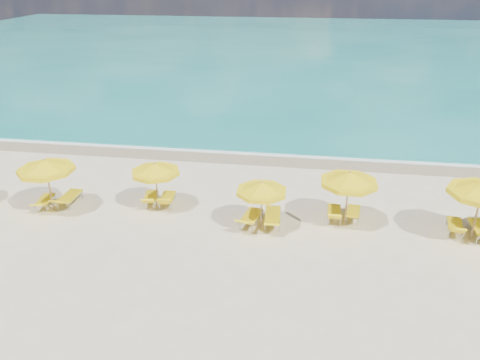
# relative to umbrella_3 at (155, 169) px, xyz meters

# --- Properties ---
(ground_plane) EXTENTS (120.00, 120.00, 0.00)m
(ground_plane) POSITION_rel_umbrella_3_xyz_m (3.62, -0.59, -1.87)
(ground_plane) COLOR beige
(ocean) EXTENTS (120.00, 80.00, 0.30)m
(ocean) POSITION_rel_umbrella_3_xyz_m (3.62, 47.41, -1.87)
(ocean) COLOR #167E75
(ocean) RESTS_ON ground
(wet_sand_band) EXTENTS (120.00, 2.60, 0.01)m
(wet_sand_band) POSITION_rel_umbrella_3_xyz_m (3.62, 6.81, -1.87)
(wet_sand_band) COLOR tan
(wet_sand_band) RESTS_ON ground
(foam_line) EXTENTS (120.00, 1.20, 0.03)m
(foam_line) POSITION_rel_umbrella_3_xyz_m (3.62, 7.61, -1.87)
(foam_line) COLOR white
(foam_line) RESTS_ON ground
(whitecap_near) EXTENTS (14.00, 0.36, 0.05)m
(whitecap_near) POSITION_rel_umbrella_3_xyz_m (-2.38, 16.41, -1.87)
(whitecap_near) COLOR white
(whitecap_near) RESTS_ON ground
(whitecap_far) EXTENTS (18.00, 0.30, 0.05)m
(whitecap_far) POSITION_rel_umbrella_3_xyz_m (11.62, 23.41, -1.87)
(whitecap_far) COLOR white
(whitecap_far) RESTS_ON ground
(umbrella_2) EXTENTS (3.21, 3.21, 2.48)m
(umbrella_2) POSITION_rel_umbrella_3_xyz_m (-4.58, -0.94, 0.24)
(umbrella_2) COLOR tan
(umbrella_2) RESTS_ON ground
(umbrella_3) EXTENTS (2.20, 2.20, 2.20)m
(umbrella_3) POSITION_rel_umbrella_3_xyz_m (0.00, 0.00, 0.00)
(umbrella_3) COLOR tan
(umbrella_3) RESTS_ON ground
(umbrella_4) EXTENTS (2.74, 2.74, 2.13)m
(umbrella_4) POSITION_rel_umbrella_3_xyz_m (4.80, -1.11, -0.06)
(umbrella_4) COLOR tan
(umbrella_4) RESTS_ON ground
(umbrella_5) EXTENTS (3.13, 3.13, 2.43)m
(umbrella_5) POSITION_rel_umbrella_3_xyz_m (8.29, -0.21, 0.20)
(umbrella_5) COLOR tan
(umbrella_5) RESTS_ON ground
(lounger_2_left) EXTENTS (0.79, 1.74, 0.64)m
(lounger_2_left) POSITION_rel_umbrella_3_xyz_m (-5.08, -0.72, -1.68)
(lounger_2_left) COLOR #A5A8AD
(lounger_2_left) RESTS_ON ground
(lounger_2_right) EXTENTS (0.67, 1.96, 0.81)m
(lounger_2_right) POSITION_rel_umbrella_3_xyz_m (-4.09, -0.36, -1.64)
(lounger_2_right) COLOR #A5A8AD
(lounger_2_right) RESTS_ON ground
(lounger_3_left) EXTENTS (0.88, 1.76, 0.77)m
(lounger_3_left) POSITION_rel_umbrella_3_xyz_m (-0.42, 0.24, -1.66)
(lounger_3_left) COLOR #A5A8AD
(lounger_3_left) RESTS_ON ground
(lounger_3_right) EXTENTS (0.77, 1.76, 0.83)m
(lounger_3_right) POSITION_rel_umbrella_3_xyz_m (0.37, 0.26, -1.66)
(lounger_3_right) COLOR #A5A8AD
(lounger_3_right) RESTS_ON ground
(lounger_4_left) EXTENTS (1.00, 2.00, 0.81)m
(lounger_4_left) POSITION_rel_umbrella_3_xyz_m (4.35, -0.95, -1.64)
(lounger_4_left) COLOR #A5A8AD
(lounger_4_left) RESTS_ON ground
(lounger_4_right) EXTENTS (0.78, 2.11, 0.74)m
(lounger_4_right) POSITION_rel_umbrella_3_xyz_m (5.26, -0.74, -1.63)
(lounger_4_right) COLOR #A5A8AD
(lounger_4_right) RESTS_ON ground
(lounger_5_left) EXTENTS (0.64, 1.75, 0.80)m
(lounger_5_left) POSITION_rel_umbrella_3_xyz_m (7.84, 0.04, -1.66)
(lounger_5_left) COLOR #A5A8AD
(lounger_5_left) RESTS_ON ground
(lounger_5_right) EXTENTS (0.76, 1.72, 0.67)m
(lounger_5_right) POSITION_rel_umbrella_3_xyz_m (8.66, 0.23, -1.68)
(lounger_5_right) COLOR #A5A8AD
(lounger_5_right) RESTS_ON ground
(lounger_6_left) EXTENTS (0.86, 1.80, 0.80)m
(lounger_6_left) POSITION_rel_umbrella_3_xyz_m (12.68, -0.35, -1.66)
(lounger_6_left) COLOR #A5A8AD
(lounger_6_left) RESTS_ON ground
(lounger_6_right) EXTENTS (0.68, 1.96, 0.90)m
(lounger_6_right) POSITION_rel_umbrella_3_xyz_m (13.61, -0.53, -1.63)
(lounger_6_right) COLOR #A5A8AD
(lounger_6_right) RESTS_ON ground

